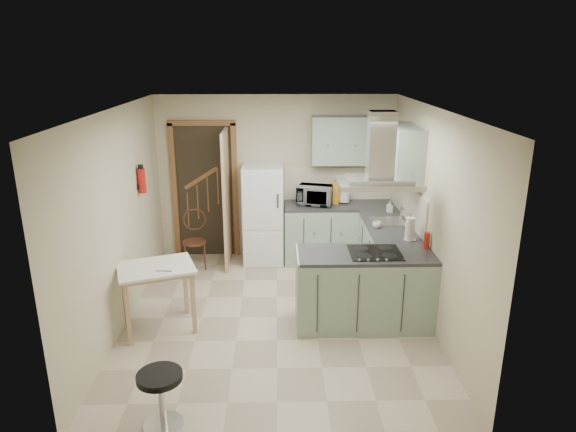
{
  "coord_description": "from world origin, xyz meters",
  "views": [
    {
      "loc": [
        0.01,
        -5.6,
        3.08
      ],
      "look_at": [
        0.15,
        0.45,
        1.15
      ],
      "focal_mm": 32.0,
      "sensor_mm": 36.0,
      "label": 1
    }
  ],
  "objects_px": {
    "peninsula": "(364,289)",
    "microwave": "(315,195)",
    "extractor_hood": "(379,183)",
    "drop_leaf_table": "(158,298)",
    "fridge": "(263,214)",
    "bentwood_chair": "(194,242)",
    "stool": "(161,400)"
  },
  "relations": [
    {
      "from": "microwave",
      "to": "peninsula",
      "type": "bearing_deg",
      "value": -61.63
    },
    {
      "from": "peninsula",
      "to": "bentwood_chair",
      "type": "xyz_separation_m",
      "value": [
        -2.25,
        1.75,
        -0.05
      ]
    },
    {
      "from": "bentwood_chair",
      "to": "microwave",
      "type": "height_order",
      "value": "microwave"
    },
    {
      "from": "peninsula",
      "to": "microwave",
      "type": "xyz_separation_m",
      "value": [
        -0.44,
        1.99,
        0.59
      ]
    },
    {
      "from": "fridge",
      "to": "stool",
      "type": "height_order",
      "value": "fridge"
    },
    {
      "from": "peninsula",
      "to": "fridge",
      "type": "bearing_deg",
      "value": 121.74
    },
    {
      "from": "peninsula",
      "to": "stool",
      "type": "xyz_separation_m",
      "value": [
        -2.01,
        -1.71,
        -0.19
      ]
    },
    {
      "from": "bentwood_chair",
      "to": "stool",
      "type": "relative_size",
      "value": 1.53
    },
    {
      "from": "bentwood_chair",
      "to": "stool",
      "type": "xyz_separation_m",
      "value": [
        0.24,
        -3.46,
        -0.14
      ]
    },
    {
      "from": "stool",
      "to": "peninsula",
      "type": "bearing_deg",
      "value": 40.38
    },
    {
      "from": "peninsula",
      "to": "microwave",
      "type": "bearing_deg",
      "value": 102.48
    },
    {
      "from": "drop_leaf_table",
      "to": "microwave",
      "type": "bearing_deg",
      "value": 26.72
    },
    {
      "from": "fridge",
      "to": "peninsula",
      "type": "xyz_separation_m",
      "value": [
        1.22,
        -1.98,
        -0.3
      ]
    },
    {
      "from": "microwave",
      "to": "fridge",
      "type": "bearing_deg",
      "value": -163.39
    },
    {
      "from": "peninsula",
      "to": "stool",
      "type": "height_order",
      "value": "peninsula"
    },
    {
      "from": "peninsula",
      "to": "stool",
      "type": "bearing_deg",
      "value": -139.62
    },
    {
      "from": "bentwood_chair",
      "to": "microwave",
      "type": "relative_size",
      "value": 1.54
    },
    {
      "from": "stool",
      "to": "fridge",
      "type": "bearing_deg",
      "value": 77.99
    },
    {
      "from": "extractor_hood",
      "to": "peninsula",
      "type": "bearing_deg",
      "value": 180.0
    },
    {
      "from": "extractor_hood",
      "to": "drop_leaf_table",
      "type": "relative_size",
      "value": 1.08
    },
    {
      "from": "drop_leaf_table",
      "to": "stool",
      "type": "distance_m",
      "value": 1.7
    },
    {
      "from": "drop_leaf_table",
      "to": "bentwood_chair",
      "type": "xyz_separation_m",
      "value": [
        0.14,
        1.8,
        0.01
      ]
    },
    {
      "from": "peninsula",
      "to": "extractor_hood",
      "type": "bearing_deg",
      "value": 0.0
    },
    {
      "from": "stool",
      "to": "extractor_hood",
      "type": "bearing_deg",
      "value": 39.01
    },
    {
      "from": "drop_leaf_table",
      "to": "extractor_hood",
      "type": "bearing_deg",
      "value": -18.39
    },
    {
      "from": "stool",
      "to": "drop_leaf_table",
      "type": "bearing_deg",
      "value": 102.89
    },
    {
      "from": "drop_leaf_table",
      "to": "microwave",
      "type": "height_order",
      "value": "microwave"
    },
    {
      "from": "peninsula",
      "to": "stool",
      "type": "distance_m",
      "value": 2.65
    },
    {
      "from": "stool",
      "to": "microwave",
      "type": "relative_size",
      "value": 1.01
    },
    {
      "from": "fridge",
      "to": "bentwood_chair",
      "type": "height_order",
      "value": "fridge"
    },
    {
      "from": "extractor_hood",
      "to": "stool",
      "type": "bearing_deg",
      "value": -140.99
    },
    {
      "from": "fridge",
      "to": "microwave",
      "type": "height_order",
      "value": "fridge"
    }
  ]
}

